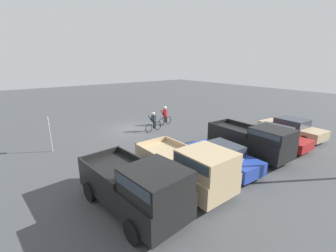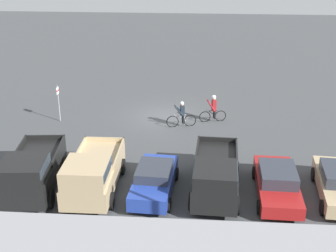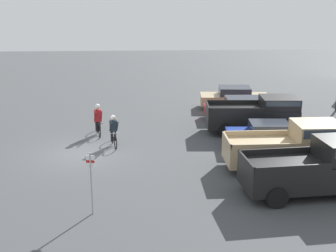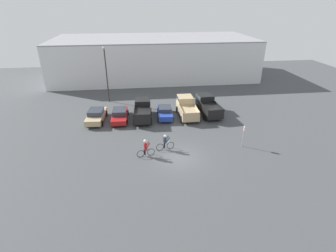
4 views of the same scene
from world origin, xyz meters
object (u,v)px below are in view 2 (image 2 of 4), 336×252
(sedan_1, at_px, (277,182))
(pickup_truck_2, at_px, (32,171))
(pickup_truck_1, at_px, (92,173))
(pickup_truck_0, at_px, (216,175))
(cyclist_0, at_px, (182,114))
(fire_lane_sign, at_px, (58,100))
(sedan_2, at_px, (154,180))
(cyclist_1, at_px, (213,108))

(sedan_1, relative_size, pickup_truck_2, 0.92)
(pickup_truck_2, bearing_deg, pickup_truck_1, -177.77)
(pickup_truck_0, height_order, pickup_truck_2, pickup_truck_2)
(pickup_truck_1, relative_size, pickup_truck_2, 0.99)
(sedan_1, xyz_separation_m, pickup_truck_2, (11.16, 0.60, 0.46))
(pickup_truck_2, bearing_deg, cyclist_0, -127.58)
(pickup_truck_0, bearing_deg, fire_lane_sign, -40.92)
(sedan_1, height_order, fire_lane_sign, fire_lane_sign)
(sedan_2, xyz_separation_m, pickup_truck_1, (2.80, 0.32, 0.41))
(pickup_truck_1, relative_size, cyclist_0, 2.82)
(cyclist_1, bearing_deg, cyclist_0, 26.69)
(cyclist_0, distance_m, cyclist_1, 2.18)
(sedan_1, distance_m, sedan_2, 5.60)
(pickup_truck_0, bearing_deg, cyclist_0, -76.79)
(sedan_2, distance_m, cyclist_0, 8.02)
(sedan_1, bearing_deg, pickup_truck_2, 3.07)
(pickup_truck_0, bearing_deg, cyclist_1, -90.42)
(pickup_truck_0, bearing_deg, pickup_truck_2, 2.55)
(sedan_1, distance_m, pickup_truck_2, 11.19)
(pickup_truck_2, bearing_deg, sedan_2, -175.56)
(sedan_2, height_order, pickup_truck_1, pickup_truck_1)
(cyclist_0, xyz_separation_m, cyclist_1, (-1.95, -0.98, 0.11))
(pickup_truck_0, xyz_separation_m, cyclist_1, (-0.07, -9.00, -0.16))
(sedan_1, bearing_deg, cyclist_1, -72.60)
(sedan_1, height_order, pickup_truck_0, pickup_truck_0)
(sedan_1, xyz_separation_m, sedan_2, (5.60, 0.17, 0.00))
(fire_lane_sign, bearing_deg, cyclist_1, -176.16)
(cyclist_0, relative_size, cyclist_1, 1.02)
(sedan_1, height_order, cyclist_0, cyclist_0)
(pickup_truck_0, distance_m, sedan_2, 2.81)
(cyclist_1, relative_size, fire_lane_sign, 0.76)
(cyclist_0, height_order, cyclist_1, cyclist_1)
(pickup_truck_2, height_order, cyclist_0, pickup_truck_2)
(sedan_1, height_order, pickup_truck_1, pickup_truck_1)
(fire_lane_sign, bearing_deg, sedan_2, 129.56)
(cyclist_0, relative_size, fire_lane_sign, 0.78)
(sedan_2, relative_size, cyclist_1, 2.46)
(cyclist_0, bearing_deg, fire_lane_sign, -2.43)
(pickup_truck_1, distance_m, cyclist_0, 9.08)
(sedan_2, distance_m, pickup_truck_2, 5.60)
(pickup_truck_0, bearing_deg, sedan_2, -1.23)
(sedan_2, xyz_separation_m, fire_lane_sign, (6.85, -8.29, 0.73))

